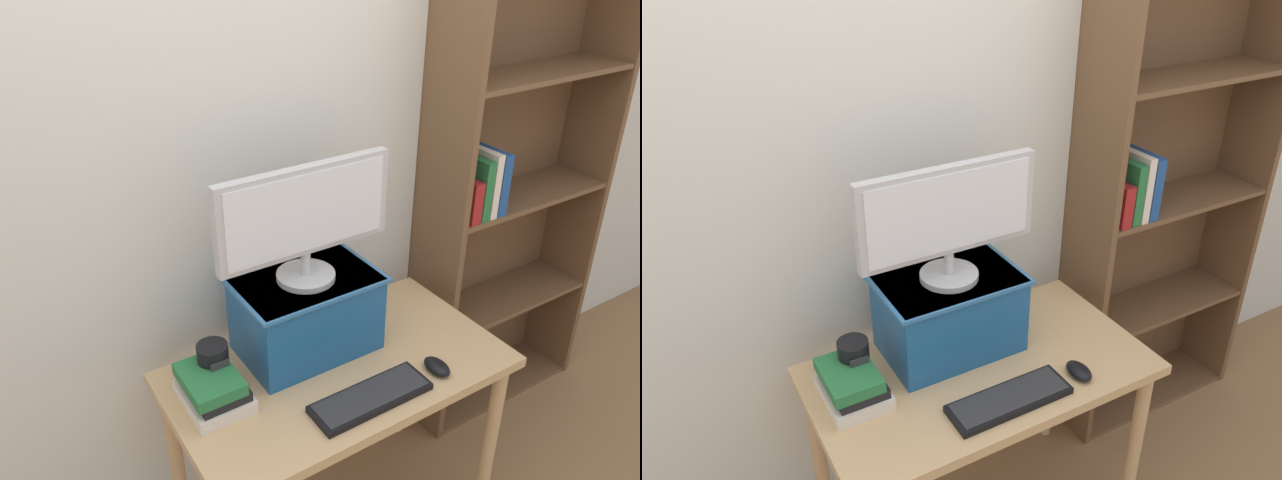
% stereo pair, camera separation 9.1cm
% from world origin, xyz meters
% --- Properties ---
extents(back_wall, '(7.00, 0.08, 2.60)m').
position_xyz_m(back_wall, '(0.00, 0.42, 1.30)').
color(back_wall, silver).
rests_on(back_wall, ground_plane).
extents(desk, '(1.10, 0.61, 0.76)m').
position_xyz_m(desk, '(0.00, 0.00, 0.65)').
color(desk, tan).
rests_on(desk, ground_plane).
extents(bookshelf_unit, '(0.87, 0.28, 2.02)m').
position_xyz_m(bookshelf_unit, '(1.02, 0.27, 1.03)').
color(bookshelf_unit, brown).
rests_on(bookshelf_unit, ground_plane).
extents(riser_box, '(0.47, 0.30, 0.27)m').
position_xyz_m(riser_box, '(-0.04, 0.14, 0.90)').
color(riser_box, '#195189').
rests_on(riser_box, desk).
extents(computer_monitor, '(0.59, 0.19, 0.38)m').
position_xyz_m(computer_monitor, '(-0.04, 0.14, 1.25)').
color(computer_monitor, '#B7B7BA').
rests_on(computer_monitor, riser_box).
extents(keyboard, '(0.39, 0.13, 0.02)m').
position_xyz_m(keyboard, '(-0.01, -0.19, 0.77)').
color(keyboard, black).
rests_on(keyboard, desk).
extents(computer_mouse, '(0.06, 0.10, 0.04)m').
position_xyz_m(computer_mouse, '(0.25, -0.19, 0.78)').
color(computer_mouse, black).
rests_on(computer_mouse, desk).
extents(book_stack, '(0.18, 0.23, 0.11)m').
position_xyz_m(book_stack, '(-0.41, 0.06, 0.81)').
color(book_stack, silver).
rests_on(book_stack, desk).
extents(desk_speaker, '(0.10, 0.10, 0.17)m').
position_xyz_m(desk_speaker, '(-0.38, 0.11, 0.84)').
color(desk_speaker, black).
rests_on(desk_speaker, desk).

